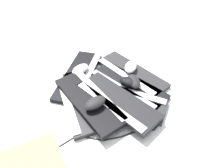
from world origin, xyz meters
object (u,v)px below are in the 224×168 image
(keyboard_2, at_px, (131,73))
(mouse_4, at_px, (130,82))
(keyboard_5, at_px, (117,101))
(mouse_0, at_px, (134,81))
(mouse_3, at_px, (95,103))
(mouse_1, at_px, (131,67))
(keyboard_0, at_px, (123,100))
(keyboard_4, at_px, (78,100))
(keyboard_1, at_px, (128,85))
(mouse_2, at_px, (80,69))
(keyboard_6, at_px, (90,100))
(keyboard_3, at_px, (79,76))

(keyboard_2, xyz_separation_m, mouse_4, (0.11, -0.04, 0.04))
(keyboard_5, xyz_separation_m, mouse_0, (-0.12, 0.12, 0.01))
(mouse_3, bearing_deg, mouse_1, -159.97)
(keyboard_0, relative_size, keyboard_4, 0.98)
(keyboard_4, xyz_separation_m, keyboard_5, (0.07, 0.19, 0.03))
(mouse_1, bearing_deg, keyboard_1, -173.59)
(keyboard_1, height_order, keyboard_2, same)
(mouse_2, bearing_deg, keyboard_5, -101.04)
(keyboard_0, distance_m, mouse_4, 0.11)
(keyboard_5, xyz_separation_m, keyboard_6, (-0.03, -0.13, 0.00))
(keyboard_0, xyz_separation_m, keyboard_2, (-0.19, 0.10, 0.00))
(keyboard_6, relative_size, mouse_3, 4.20)
(keyboard_1, height_order, mouse_0, mouse_0)
(keyboard_0, xyz_separation_m, mouse_2, (-0.24, -0.19, 0.04))
(keyboard_2, bearing_deg, keyboard_4, -64.58)
(keyboard_1, xyz_separation_m, mouse_0, (0.01, 0.03, 0.04))
(keyboard_6, xyz_separation_m, mouse_4, (-0.08, 0.22, 0.01))
(keyboard_3, bearing_deg, mouse_0, 62.19)
(keyboard_3, bearing_deg, keyboard_6, 8.41)
(keyboard_0, xyz_separation_m, mouse_4, (-0.08, 0.06, 0.04))
(keyboard_2, distance_m, mouse_1, 0.04)
(mouse_2, bearing_deg, keyboard_1, -70.83)
(keyboard_1, xyz_separation_m, keyboard_4, (0.06, -0.28, 0.00))
(mouse_1, bearing_deg, mouse_3, 165.18)
(keyboard_0, relative_size, mouse_4, 4.07)
(keyboard_2, height_order, mouse_2, mouse_2)
(mouse_2, distance_m, mouse_4, 0.29)
(keyboard_6, bearing_deg, mouse_4, 109.96)
(keyboard_0, xyz_separation_m, keyboard_5, (0.03, -0.04, 0.03))
(keyboard_2, relative_size, mouse_4, 4.11)
(keyboard_3, xyz_separation_m, mouse_1, (0.03, 0.30, 0.04))
(keyboard_1, xyz_separation_m, mouse_1, (-0.11, 0.04, 0.04))
(mouse_0, bearing_deg, mouse_1, -8.39)
(keyboard_5, xyz_separation_m, mouse_2, (-0.27, -0.15, 0.01))
(keyboard_5, relative_size, mouse_4, 4.07)
(keyboard_5, bearing_deg, mouse_4, 140.89)
(keyboard_2, distance_m, mouse_2, 0.29)
(keyboard_0, relative_size, keyboard_5, 1.00)
(keyboard_2, height_order, mouse_3, mouse_3)
(keyboard_1, bearing_deg, keyboard_4, -77.95)
(keyboard_6, bearing_deg, keyboard_1, 113.74)
(keyboard_0, distance_m, mouse_2, 0.31)
(mouse_1, bearing_deg, keyboard_0, -176.70)
(keyboard_0, distance_m, keyboard_5, 0.06)
(mouse_0, distance_m, mouse_4, 0.02)
(keyboard_5, bearing_deg, mouse_3, -77.39)
(mouse_4, bearing_deg, keyboard_3, 6.00)
(keyboard_2, height_order, mouse_4, mouse_4)
(mouse_3, distance_m, mouse_4, 0.25)
(keyboard_5, height_order, mouse_0, mouse_0)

